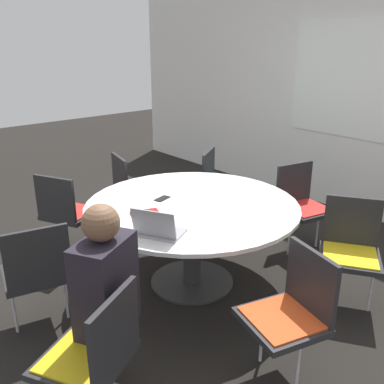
{
  "coord_description": "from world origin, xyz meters",
  "views": [
    {
      "loc": [
        2.43,
        -2.1,
        1.99
      ],
      "look_at": [
        0.0,
        0.0,
        0.83
      ],
      "focal_mm": 40.0,
      "sensor_mm": 36.0,
      "label": 1
    }
  ],
  "objects_px": {
    "chair_0": "(95,351)",
    "person_0": "(104,290)",
    "chair_6": "(66,209)",
    "chair_4": "(220,182)",
    "chair_5": "(132,187)",
    "laptop": "(158,229)",
    "chair_2": "(350,245)",
    "chair_3": "(302,201)",
    "spiral_notebook": "(145,214)",
    "cell_phone": "(162,199)",
    "chair_7": "(37,268)",
    "chair_1": "(291,308)"
  },
  "relations": [
    {
      "from": "chair_7",
      "to": "cell_phone",
      "type": "xyz_separation_m",
      "value": [
        -0.03,
        1.11,
        0.23
      ]
    },
    {
      "from": "chair_0",
      "to": "spiral_notebook",
      "type": "height_order",
      "value": "chair_0"
    },
    {
      "from": "chair_4",
      "to": "chair_5",
      "type": "distance_m",
      "value": 0.95
    },
    {
      "from": "chair_0",
      "to": "chair_1",
      "type": "bearing_deg",
      "value": -50.18
    },
    {
      "from": "cell_phone",
      "to": "chair_4",
      "type": "bearing_deg",
      "value": 112.69
    },
    {
      "from": "chair_4",
      "to": "chair_6",
      "type": "bearing_deg",
      "value": -45.19
    },
    {
      "from": "chair_1",
      "to": "cell_phone",
      "type": "relative_size",
      "value": 5.54
    },
    {
      "from": "chair_4",
      "to": "laptop",
      "type": "height_order",
      "value": "laptop"
    },
    {
      "from": "chair_0",
      "to": "cell_phone",
      "type": "distance_m",
      "value": 1.6
    },
    {
      "from": "laptop",
      "to": "chair_0",
      "type": "bearing_deg",
      "value": 94.32
    },
    {
      "from": "chair_7",
      "to": "person_0",
      "type": "height_order",
      "value": "person_0"
    },
    {
      "from": "chair_2",
      "to": "cell_phone",
      "type": "height_order",
      "value": "chair_2"
    },
    {
      "from": "chair_1",
      "to": "chair_4",
      "type": "distance_m",
      "value": 2.32
    },
    {
      "from": "chair_0",
      "to": "chair_2",
      "type": "xyz_separation_m",
      "value": [
        0.23,
        2.05,
        0.0
      ]
    },
    {
      "from": "laptop",
      "to": "chair_1",
      "type": "bearing_deg",
      "value": 169.68
    },
    {
      "from": "cell_phone",
      "to": "chair_5",
      "type": "bearing_deg",
      "value": 161.14
    },
    {
      "from": "chair_0",
      "to": "chair_3",
      "type": "xyz_separation_m",
      "value": [
        -0.58,
        2.55,
        0.0
      ]
    },
    {
      "from": "chair_0",
      "to": "chair_5",
      "type": "height_order",
      "value": "same"
    },
    {
      "from": "chair_3",
      "to": "chair_7",
      "type": "bearing_deg",
      "value": 3.09
    },
    {
      "from": "chair_6",
      "to": "chair_7",
      "type": "distance_m",
      "value": 1.09
    },
    {
      "from": "laptop",
      "to": "chair_5",
      "type": "bearing_deg",
      "value": -55.3
    },
    {
      "from": "chair_0",
      "to": "chair_1",
      "type": "relative_size",
      "value": 1.0
    },
    {
      "from": "chair_4",
      "to": "chair_7",
      "type": "distance_m",
      "value": 2.3
    },
    {
      "from": "chair_3",
      "to": "chair_4",
      "type": "height_order",
      "value": "same"
    },
    {
      "from": "chair_0",
      "to": "person_0",
      "type": "xyz_separation_m",
      "value": [
        -0.19,
        0.17,
        0.2
      ]
    },
    {
      "from": "chair_4",
      "to": "laptop",
      "type": "xyz_separation_m",
      "value": [
        1.02,
        -1.59,
        0.28
      ]
    },
    {
      "from": "chair_0",
      "to": "person_0",
      "type": "height_order",
      "value": "person_0"
    },
    {
      "from": "chair_5",
      "to": "chair_3",
      "type": "bearing_deg",
      "value": 48.34
    },
    {
      "from": "person_0",
      "to": "chair_1",
      "type": "bearing_deg",
      "value": -62.99
    },
    {
      "from": "spiral_notebook",
      "to": "chair_2",
      "type": "bearing_deg",
      "value": 47.13
    },
    {
      "from": "chair_6",
      "to": "laptop",
      "type": "distance_m",
      "value": 1.42
    },
    {
      "from": "chair_3",
      "to": "person_0",
      "type": "height_order",
      "value": "person_0"
    },
    {
      "from": "chair_5",
      "to": "person_0",
      "type": "relative_size",
      "value": 0.71
    },
    {
      "from": "person_0",
      "to": "chair_0",
      "type": "bearing_deg",
      "value": -161.02
    },
    {
      "from": "chair_1",
      "to": "laptop",
      "type": "height_order",
      "value": "laptop"
    },
    {
      "from": "chair_5",
      "to": "person_0",
      "type": "xyz_separation_m",
      "value": [
        1.82,
        -1.37,
        0.2
      ]
    },
    {
      "from": "chair_0",
      "to": "person_0",
      "type": "relative_size",
      "value": 0.71
    },
    {
      "from": "chair_4",
      "to": "person_0",
      "type": "relative_size",
      "value": 0.71
    },
    {
      "from": "chair_1",
      "to": "person_0",
      "type": "relative_size",
      "value": 0.71
    },
    {
      "from": "chair_2",
      "to": "chair_6",
      "type": "bearing_deg",
      "value": -0.31
    },
    {
      "from": "chair_2",
      "to": "chair_7",
      "type": "height_order",
      "value": "same"
    },
    {
      "from": "chair_6",
      "to": "chair_4",
      "type": "bearing_deg",
      "value": 51.43
    },
    {
      "from": "chair_2",
      "to": "cell_phone",
      "type": "xyz_separation_m",
      "value": [
        -1.25,
        -0.84,
        0.23
      ]
    },
    {
      "from": "chair_3",
      "to": "chair_0",
      "type": "bearing_deg",
      "value": 25.48
    },
    {
      "from": "chair_2",
      "to": "chair_4",
      "type": "distance_m",
      "value": 1.75
    },
    {
      "from": "chair_0",
      "to": "chair_2",
      "type": "height_order",
      "value": "same"
    },
    {
      "from": "laptop",
      "to": "chair_7",
      "type": "bearing_deg",
      "value": 23.95
    },
    {
      "from": "chair_0",
      "to": "person_0",
      "type": "bearing_deg",
      "value": 18.98
    },
    {
      "from": "chair_2",
      "to": "chair_6",
      "type": "relative_size",
      "value": 1.0
    },
    {
      "from": "chair_5",
      "to": "laptop",
      "type": "relative_size",
      "value": 2.2
    }
  ]
}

